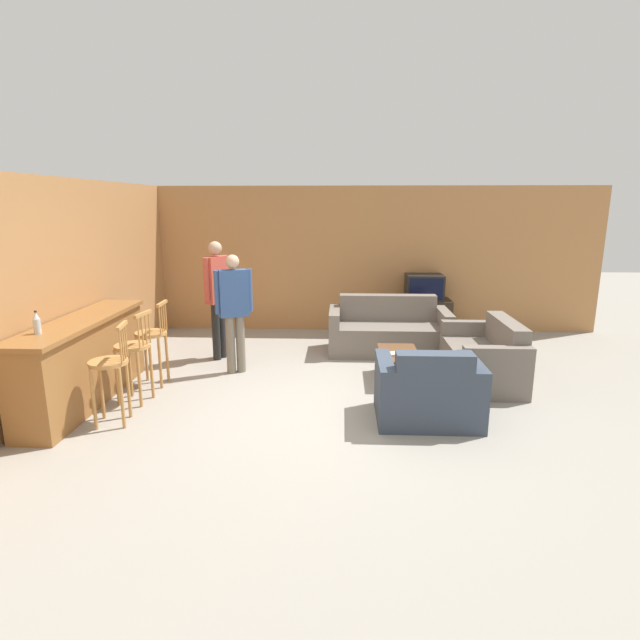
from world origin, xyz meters
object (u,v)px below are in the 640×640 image
object	(u,v)px
bar_chair_mid	(134,353)
tv_unit	(423,317)
loveseat_right	(485,359)
armchair_near	(428,393)
person_by_counter	(234,307)
book_on_table	(395,354)
tv	(424,287)
bottle	(37,323)
coffee_table	(399,357)
person_by_window	(217,292)
bar_chair_near	(110,370)
couch_far	(388,332)
bar_chair_far	(152,340)

from	to	relation	value
bar_chair_mid	tv_unit	size ratio (longest dim) A/B	1.14
loveseat_right	tv_unit	distance (m)	2.42
armchair_near	person_by_counter	xyz separation A→B (m)	(-2.39, 1.48, 0.62)
armchair_near	book_on_table	xyz separation A→B (m)	(-0.24, 1.15, 0.08)
book_on_table	tv_unit	bearing A→B (deg)	73.33
tv	person_by_counter	xyz separation A→B (m)	(-2.90, -2.17, 0.07)
bar_chair_mid	loveseat_right	bearing A→B (deg)	11.74
bottle	book_on_table	world-z (taller)	bottle
loveseat_right	tv	xyz separation A→B (m)	(-0.44, 2.38, 0.55)
coffee_table	tv_unit	size ratio (longest dim) A/B	0.90
coffee_table	armchair_near	bearing A→B (deg)	-81.82
tv	person_by_counter	distance (m)	3.63
coffee_table	person_by_window	world-z (taller)	person_by_window
bar_chair_near	couch_far	world-z (taller)	bar_chair_near
bar_chair_mid	loveseat_right	world-z (taller)	bar_chair_mid
couch_far	bar_chair_mid	bearing A→B (deg)	-145.07
couch_far	book_on_table	world-z (taller)	couch_far
couch_far	person_by_counter	bearing A→B (deg)	-153.42
tv_unit	person_by_counter	size ratio (longest dim) A/B	0.58
bar_chair_far	loveseat_right	bearing A→B (deg)	4.11
bar_chair_far	person_by_window	world-z (taller)	person_by_window
bar_chair_near	person_by_counter	xyz separation A→B (m)	(0.96, 1.70, 0.34)
couch_far	coffee_table	distance (m)	1.33
bar_chair_far	armchair_near	bearing A→B (deg)	-16.02
tv	person_by_window	world-z (taller)	person_by_window
bar_chair_near	coffee_table	world-z (taller)	bar_chair_near
person_by_window	couch_far	bearing A→B (deg)	10.48
bar_chair_far	bottle	xyz separation A→B (m)	(-0.67, -1.26, 0.52)
couch_far	book_on_table	size ratio (longest dim) A/B	8.61
couch_far	tv_unit	xyz separation A→B (m)	(0.70, 1.07, 0.01)
tv_unit	book_on_table	xyz separation A→B (m)	(-0.75, -2.51, 0.08)
bottle	coffee_table	bearing A→B (deg)	21.99
bottle	tv_unit	bearing A→B (deg)	41.11
bar_chair_mid	bottle	world-z (taller)	bottle
coffee_table	bottle	world-z (taller)	bottle
coffee_table	tv	distance (m)	2.56
book_on_table	armchair_near	bearing A→B (deg)	-78.12
bar_chair_far	couch_far	size ratio (longest dim) A/B	0.58
coffee_table	book_on_table	xyz separation A→B (m)	(-0.06, -0.10, 0.08)
bar_chair_far	bottle	size ratio (longest dim) A/B	4.55
tv	book_on_table	bearing A→B (deg)	-106.69
tv	bottle	distance (m)	6.02
tv_unit	person_by_counter	world-z (taller)	person_by_counter
bar_chair_mid	bar_chair_far	bearing A→B (deg)	89.99
bar_chair_mid	bottle	xyz separation A→B (m)	(-0.67, -0.68, 0.52)
loveseat_right	person_by_window	distance (m)	3.88
bar_chair_far	coffee_table	world-z (taller)	bar_chair_far
person_by_counter	couch_far	bearing A→B (deg)	26.58
bar_chair_mid	armchair_near	xyz separation A→B (m)	(3.35, -0.38, -0.28)
book_on_table	tv	bearing A→B (deg)	73.31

